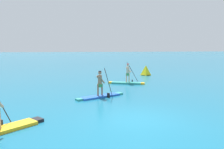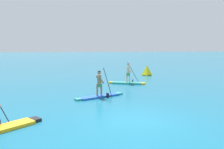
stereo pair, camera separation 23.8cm
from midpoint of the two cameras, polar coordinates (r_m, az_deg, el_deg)
name	(u,v)px [view 2 (the right image)]	position (r m, az deg, el deg)	size (l,w,h in m)	color
ground	(135,120)	(9.37, 6.92, -11.91)	(440.00, 440.00, 0.00)	#196B8C
paddleboarder_mid_center	(100,92)	(13.43, -2.75, -4.68)	(3.27, 1.48, 1.90)	blue
paddleboarder_far_right	(127,80)	(18.60, 4.48, -1.49)	(2.98, 1.89, 1.89)	teal
race_marker_buoy	(147,71)	(24.85, 9.58, 0.96)	(1.19, 1.19, 1.16)	yellow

